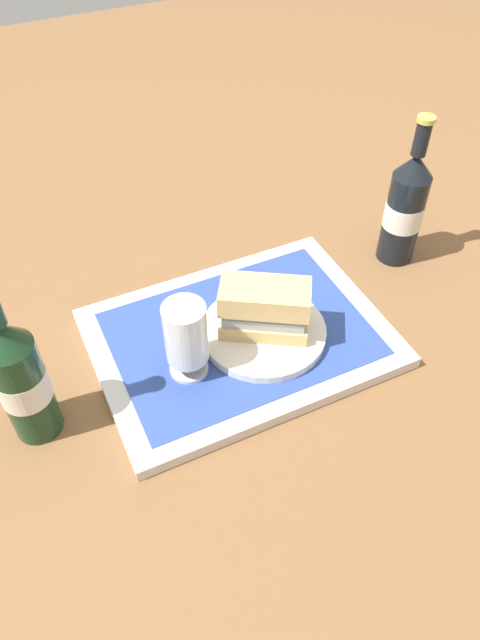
% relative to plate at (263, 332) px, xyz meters
% --- Properties ---
extents(ground_plane, '(3.00, 3.00, 0.00)m').
position_rel_plate_xyz_m(ground_plane, '(0.03, -0.02, -0.03)').
color(ground_plane, brown).
extents(tray, '(0.44, 0.32, 0.02)m').
position_rel_plate_xyz_m(tray, '(0.03, -0.02, -0.02)').
color(tray, silver).
rests_on(tray, ground_plane).
extents(placemat, '(0.38, 0.27, 0.00)m').
position_rel_plate_xyz_m(placemat, '(0.03, -0.02, -0.01)').
color(placemat, '#2D4793').
rests_on(placemat, tray).
extents(plate, '(0.19, 0.19, 0.01)m').
position_rel_plate_xyz_m(plate, '(0.00, 0.00, 0.00)').
color(plate, silver).
rests_on(plate, placemat).
extents(sandwich, '(0.14, 0.12, 0.08)m').
position_rel_plate_xyz_m(sandwich, '(0.00, -0.00, 0.05)').
color(sandwich, tan).
rests_on(sandwich, plate).
extents(beer_glass, '(0.06, 0.06, 0.12)m').
position_rel_plate_xyz_m(beer_glass, '(0.13, 0.01, 0.06)').
color(beer_glass, silver).
rests_on(beer_glass, placemat).
extents(beer_bottle, '(0.07, 0.07, 0.27)m').
position_rel_plate_xyz_m(beer_bottle, '(0.34, 0.00, 0.08)').
color(beer_bottle, '#19381E').
rests_on(beer_bottle, ground_plane).
extents(second_bottle, '(0.07, 0.07, 0.27)m').
position_rel_plate_xyz_m(second_bottle, '(-0.31, -0.09, 0.08)').
color(second_bottle, black).
rests_on(second_bottle, ground_plane).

